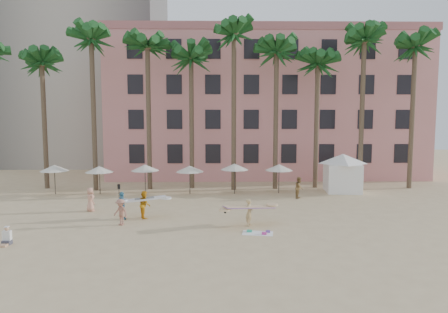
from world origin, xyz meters
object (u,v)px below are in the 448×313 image
pink_hotel (263,107)px  carrier_yellow (249,210)px  cabana (343,169)px  carrier_white (145,204)px

pink_hotel → carrier_yellow: (-3.51, -24.14, -7.01)m
pink_hotel → carrier_yellow: size_ratio=10.32×
cabana → carrier_white: (-16.43, -9.34, -1.07)m
pink_hotel → cabana: pink_hotel is taller
cabana → carrier_white: size_ratio=1.63×
cabana → carrier_yellow: 14.84m
cabana → carrier_white: 18.92m
pink_hotel → cabana: (5.95, -12.75, -5.93)m
pink_hotel → carrier_white: pink_hotel is taller
carrier_white → carrier_yellow: bearing=-16.4°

